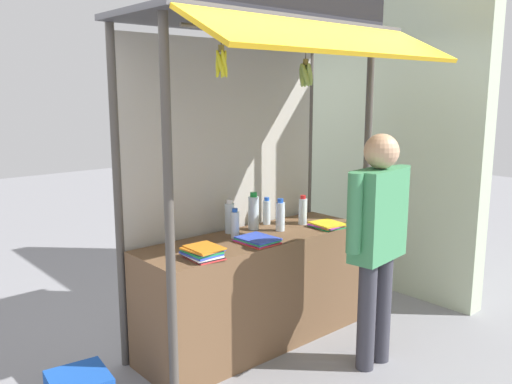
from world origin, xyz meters
name	(u,v)px	position (x,y,z in m)	size (l,w,h in m)	color
ground_plane	(256,341)	(0.00, 0.00, 0.00)	(20.00, 20.00, 0.00)	gray
stall_counter	(256,290)	(0.00, 0.00, 0.44)	(1.93, 0.61, 0.88)	brown
stall_structure	(250,133)	(0.00, 0.07, 1.67)	(2.13, 1.40, 2.82)	#4C4742
water_bottle_right	(280,216)	(0.26, 0.00, 1.00)	(0.07, 0.07, 0.26)	silver
water_bottle_mid_left	(303,211)	(0.55, 0.03, 0.99)	(0.07, 0.07, 0.25)	silver
water_bottle_rear_center	(267,212)	(0.32, 0.23, 0.98)	(0.06, 0.06, 0.23)	silver
water_bottle_center	(230,217)	(-0.09, 0.21, 1.00)	(0.08, 0.08, 0.27)	silver
water_bottle_back_right	(254,212)	(0.13, 0.17, 1.02)	(0.09, 0.09, 0.31)	silver
water_bottle_back_left	(235,224)	(-0.15, 0.07, 0.98)	(0.07, 0.07, 0.23)	silver
magazine_stack_far_right	(327,225)	(0.63, -0.18, 0.90)	(0.25, 0.28, 0.04)	green
magazine_stack_front_left	(258,240)	(-0.11, -0.14, 0.89)	(0.25, 0.31, 0.04)	red
magazine_stack_left	(203,252)	(-0.64, -0.18, 0.92)	(0.23, 0.27, 0.08)	red
banana_bunch_inner_right	(221,63)	(-0.63, -0.40, 2.15)	(0.09, 0.09, 0.28)	#332D23
banana_bunch_leftmost	(306,74)	(0.10, -0.41, 2.10)	(0.11, 0.11, 0.33)	#332D23
vendor_person	(378,230)	(0.41, -0.84, 1.02)	(0.64, 0.26, 1.70)	#383842
neighbour_wall	(374,134)	(1.87, 0.30, 1.55)	(0.20, 2.40, 3.11)	#B5C5A6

